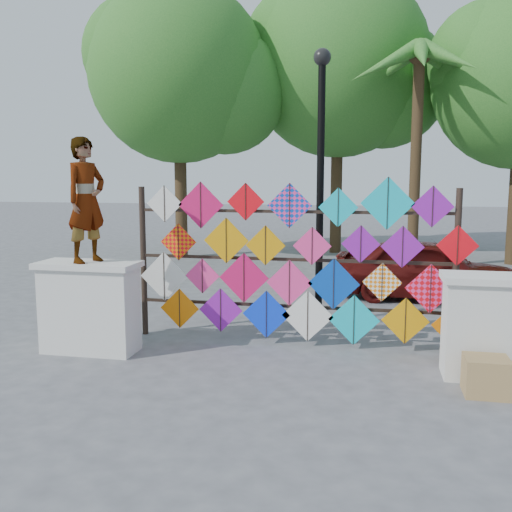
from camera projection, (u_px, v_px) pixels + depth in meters
name	position (u px, v px, depth m)	size (l,w,h in m)	color
ground	(282.00, 359.00, 7.73)	(80.00, 80.00, 0.00)	gray
parapet_left	(90.00, 306.00, 7.98)	(1.40, 0.65, 1.28)	white
parapet_right	(500.00, 327.00, 6.91)	(1.40, 0.65, 1.28)	white
kite_rack	(295.00, 264.00, 8.25)	(4.92, 0.24, 2.46)	black
tree_west	(182.00, 74.00, 16.60)	(5.85, 5.20, 8.01)	#4A3320
tree_mid	(342.00, 67.00, 17.59)	(6.30, 5.60, 8.61)	#4A3320
palm_tree	(419.00, 76.00, 14.35)	(3.62, 3.62, 5.83)	#4A3320
vendor_woman	(86.00, 200.00, 7.76)	(0.62, 0.41, 1.71)	#99999E
sedan	(427.00, 269.00, 11.37)	(1.45, 3.62, 1.23)	#54100E
lamppost	(321.00, 161.00, 9.23)	(0.28, 0.28, 4.46)	black
cardboard_box_near	(486.00, 376.00, 6.45)	(0.49, 0.43, 0.43)	tan
cardboard_box_far	(500.00, 375.00, 6.67)	(0.36, 0.33, 0.30)	tan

